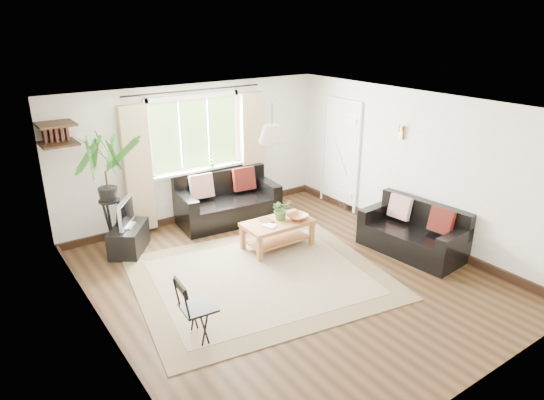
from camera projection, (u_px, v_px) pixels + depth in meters
floor at (288, 278)px, 6.82m from camera, size 5.50×5.50×0.00m
ceiling at (291, 107)px, 5.97m from camera, size 5.50×5.50×0.00m
wall_back at (195, 153)px, 8.50m from camera, size 5.00×0.02×2.40m
wall_front at (476, 288)px, 4.28m from camera, size 5.00×0.02×2.40m
wall_left at (98, 246)px, 5.05m from camera, size 0.02×5.50×2.40m
wall_right at (414, 167)px, 7.73m from camera, size 0.02×5.50×2.40m
rug at (260, 277)px, 6.82m from camera, size 3.78×3.39×0.02m
window at (195, 134)px, 8.34m from camera, size 2.50×0.16×2.16m
door at (340, 156)px, 9.09m from camera, size 0.06×0.96×2.06m
corner_shelf at (57, 134)px, 6.86m from camera, size 0.50×0.50×0.34m
pendant_lamp at (272, 129)px, 6.40m from camera, size 0.36×0.36×0.54m
wall_sconce at (400, 131)px, 7.73m from camera, size 0.12×0.12×0.28m
sofa_back at (228, 199)px, 8.58m from camera, size 1.83×1.04×0.82m
sofa_right at (413, 230)px, 7.44m from camera, size 1.63×0.93×0.73m
coffee_table at (277, 234)px, 7.65m from camera, size 1.10×0.61×0.45m
table_plant at (281, 209)px, 7.60m from camera, size 0.36×0.32×0.34m
bowl at (298, 217)px, 7.64m from camera, size 0.35×0.35×0.08m
book_a at (266, 227)px, 7.35m from camera, size 0.21×0.25×0.02m
book_b at (262, 221)px, 7.55m from camera, size 0.18×0.23×0.02m
tv_stand at (129, 239)px, 7.53m from camera, size 0.82×0.89×0.42m
tv at (126, 212)px, 7.38m from camera, size 0.52×0.61×0.46m
palm_stand at (108, 195)px, 7.25m from camera, size 0.91×0.91×1.87m
folding_chair at (198, 309)px, 5.41m from camera, size 0.43×0.43×0.78m
sill_plant at (212, 160)px, 8.59m from camera, size 0.14×0.10×0.27m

